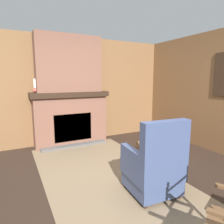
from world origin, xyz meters
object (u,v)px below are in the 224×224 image
object	(u,v)px
armchair	(154,168)
oil_lamp_vase	(35,88)
storage_case	(81,88)
decorative_plate_on_mantel	(66,86)
firewood_stack	(147,148)

from	to	relation	value
armchair	oil_lamp_vase	xyz separation A→B (m)	(-2.54, -1.06, 0.92)
armchair	storage_case	bearing A→B (deg)	6.47
decorative_plate_on_mantel	armchair	bearing A→B (deg)	9.19
storage_case	decorative_plate_on_mantel	bearing A→B (deg)	-93.49
storage_case	decorative_plate_on_mantel	size ratio (longest dim) A/B	0.92
storage_case	armchair	bearing A→B (deg)	1.90
oil_lamp_vase	firewood_stack	bearing A→B (deg)	54.08
oil_lamp_vase	decorative_plate_on_mantel	distance (m)	0.64
firewood_stack	decorative_plate_on_mantel	world-z (taller)	decorative_plate_on_mantel
armchair	storage_case	size ratio (longest dim) A/B	4.45
firewood_stack	storage_case	distance (m)	1.98
oil_lamp_vase	decorative_plate_on_mantel	size ratio (longest dim) A/B	1.16
oil_lamp_vase	storage_case	distance (m)	0.97
armchair	storage_case	world-z (taller)	storage_case
storage_case	firewood_stack	bearing A→B (deg)	33.45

